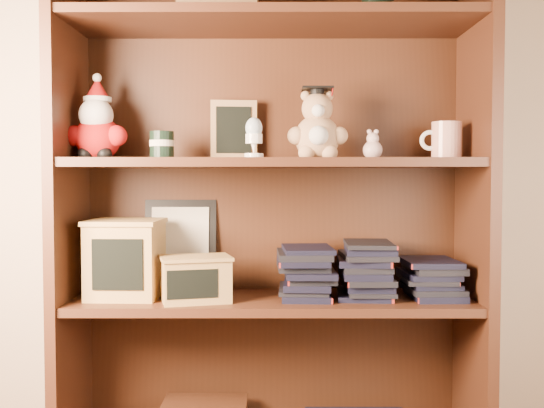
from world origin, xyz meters
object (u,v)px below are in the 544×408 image
(grad_teddy_bear, at_px, (317,131))
(treats_box, at_px, (126,258))
(bookcase, at_px, (271,217))
(teacher_mug, at_px, (446,140))

(grad_teddy_bear, bearing_deg, treats_box, 179.44)
(bookcase, bearing_deg, treats_box, -173.01)
(grad_teddy_bear, height_order, teacher_mug, grad_teddy_bear)
(bookcase, distance_m, teacher_mug, 0.55)
(treats_box, bearing_deg, bookcase, 6.99)
(bookcase, height_order, teacher_mug, bookcase)
(bookcase, xyz_separation_m, treats_box, (-0.42, -0.05, -0.11))
(grad_teddy_bear, height_order, treats_box, grad_teddy_bear)
(teacher_mug, xyz_separation_m, treats_box, (-0.92, -0.00, -0.34))
(bookcase, distance_m, treats_box, 0.44)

